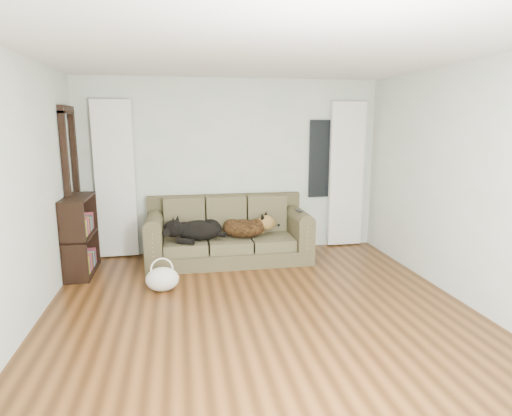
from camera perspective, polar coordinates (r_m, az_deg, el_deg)
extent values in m
plane|color=#3A210D|center=(4.46, 1.11, -14.69)|extent=(5.00, 5.00, 0.00)
plane|color=white|center=(4.06, 1.26, 20.47)|extent=(5.00, 5.00, 0.00)
cube|color=silver|center=(6.51, -3.20, 5.51)|extent=(4.50, 0.04, 2.60)
cube|color=silver|center=(4.24, -30.18, 0.90)|extent=(0.04, 5.00, 2.60)
cube|color=silver|center=(5.01, 27.31, 2.55)|extent=(0.04, 5.00, 2.60)
cube|color=white|center=(6.46, -18.26, 3.58)|extent=(0.55, 0.08, 2.25)
cube|color=white|center=(6.90, 11.94, 4.36)|extent=(0.55, 0.08, 2.25)
cube|color=black|center=(6.80, 9.11, 6.48)|extent=(0.50, 0.03, 1.20)
cube|color=black|center=(6.21, -23.23, 2.00)|extent=(0.07, 0.60, 2.10)
cube|color=brown|center=(6.13, -3.70, -2.94)|extent=(2.29, 0.99, 0.94)
ellipsoid|color=black|center=(6.01, -7.99, -3.00)|extent=(0.68, 0.50, 0.28)
ellipsoid|color=black|center=(6.12, -1.35, -2.55)|extent=(0.73, 0.61, 0.28)
cube|color=black|center=(6.09, 5.76, -0.35)|extent=(0.07, 0.18, 0.02)
ellipsoid|color=beige|center=(5.22, -12.40, -9.07)|extent=(0.44, 0.38, 0.28)
cube|color=black|center=(6.02, -22.38, -3.54)|extent=(0.34, 0.84, 1.03)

